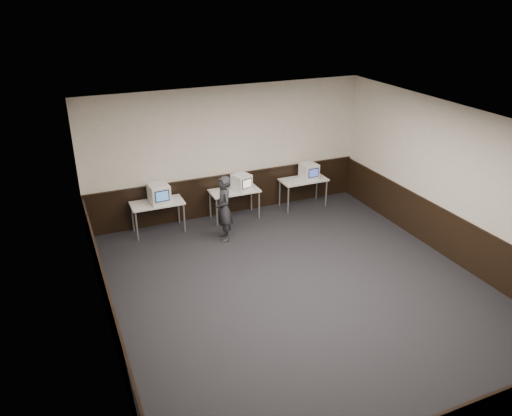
% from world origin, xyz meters
% --- Properties ---
extents(floor, '(8.00, 8.00, 0.00)m').
position_xyz_m(floor, '(0.00, 0.00, 0.00)').
color(floor, black).
rests_on(floor, ground).
extents(ceiling, '(8.00, 8.00, 0.00)m').
position_xyz_m(ceiling, '(0.00, 0.00, 3.20)').
color(ceiling, white).
rests_on(ceiling, back_wall).
extents(back_wall, '(7.00, 0.00, 7.00)m').
position_xyz_m(back_wall, '(0.00, 4.00, 1.60)').
color(back_wall, beige).
rests_on(back_wall, ground).
extents(front_wall, '(7.00, 0.00, 7.00)m').
position_xyz_m(front_wall, '(0.00, -4.00, 1.60)').
color(front_wall, beige).
rests_on(front_wall, ground).
extents(left_wall, '(0.00, 8.00, 8.00)m').
position_xyz_m(left_wall, '(-3.50, 0.00, 1.60)').
color(left_wall, beige).
rests_on(left_wall, ground).
extents(right_wall, '(0.00, 8.00, 8.00)m').
position_xyz_m(right_wall, '(3.50, 0.00, 1.60)').
color(right_wall, beige).
rests_on(right_wall, ground).
extents(wainscot_back, '(6.98, 0.04, 1.00)m').
position_xyz_m(wainscot_back, '(0.00, 3.98, 0.50)').
color(wainscot_back, black).
rests_on(wainscot_back, back_wall).
extents(wainscot_left, '(0.04, 7.98, 1.00)m').
position_xyz_m(wainscot_left, '(-3.48, 0.00, 0.50)').
color(wainscot_left, black).
rests_on(wainscot_left, left_wall).
extents(wainscot_right, '(0.04, 7.98, 1.00)m').
position_xyz_m(wainscot_right, '(3.48, 0.00, 0.50)').
color(wainscot_right, black).
rests_on(wainscot_right, right_wall).
extents(wainscot_rail, '(6.98, 0.06, 0.04)m').
position_xyz_m(wainscot_rail, '(0.00, 3.96, 1.02)').
color(wainscot_rail, black).
rests_on(wainscot_rail, wainscot_back).
extents(desk_left, '(1.20, 0.60, 0.75)m').
position_xyz_m(desk_left, '(-1.90, 3.60, 0.68)').
color(desk_left, silver).
rests_on(desk_left, ground).
extents(desk_center, '(1.20, 0.60, 0.75)m').
position_xyz_m(desk_center, '(0.00, 3.60, 0.68)').
color(desk_center, silver).
rests_on(desk_center, ground).
extents(desk_right, '(1.20, 0.60, 0.75)m').
position_xyz_m(desk_right, '(1.90, 3.60, 0.68)').
color(desk_right, silver).
rests_on(desk_right, ground).
extents(emac_left, '(0.48, 0.50, 0.44)m').
position_xyz_m(emac_left, '(-1.84, 3.57, 0.97)').
color(emac_left, white).
rests_on(emac_left, desk_left).
extents(emac_center, '(0.49, 0.50, 0.39)m').
position_xyz_m(emac_center, '(0.18, 3.57, 0.94)').
color(emac_center, white).
rests_on(emac_center, desk_center).
extents(emac_right, '(0.43, 0.46, 0.40)m').
position_xyz_m(emac_right, '(2.04, 3.58, 0.95)').
color(emac_right, white).
rests_on(emac_right, desk_right).
extents(person, '(0.39, 0.57, 1.52)m').
position_xyz_m(person, '(-0.62, 2.64, 0.76)').
color(person, '#27282D').
rests_on(person, ground).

